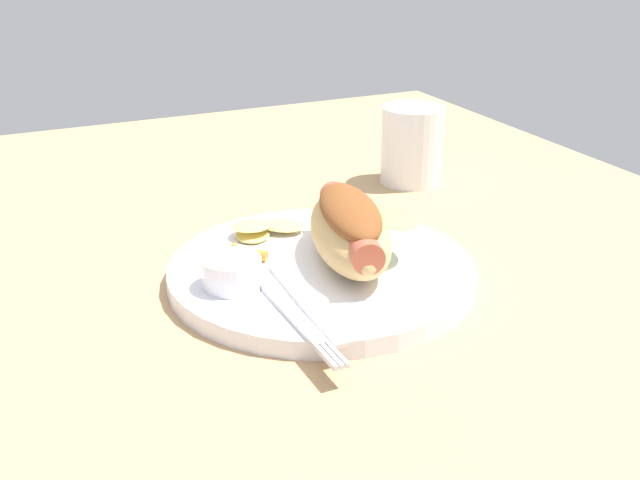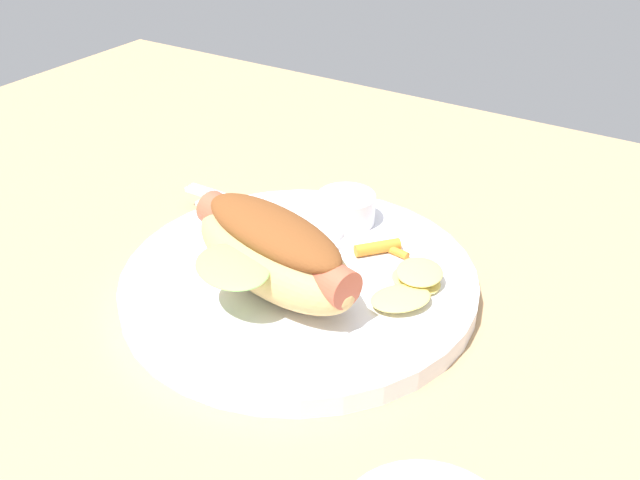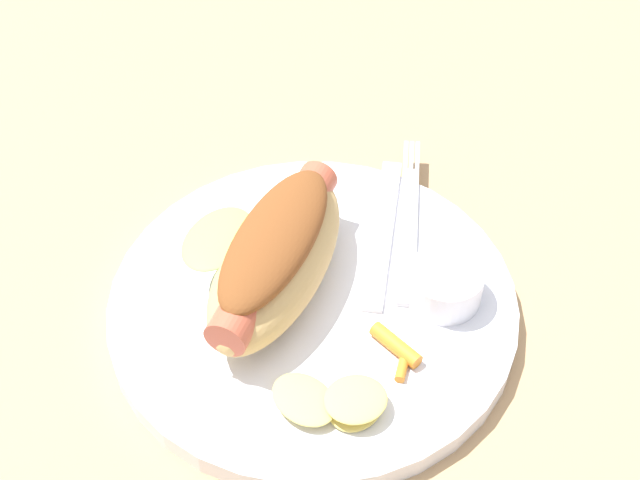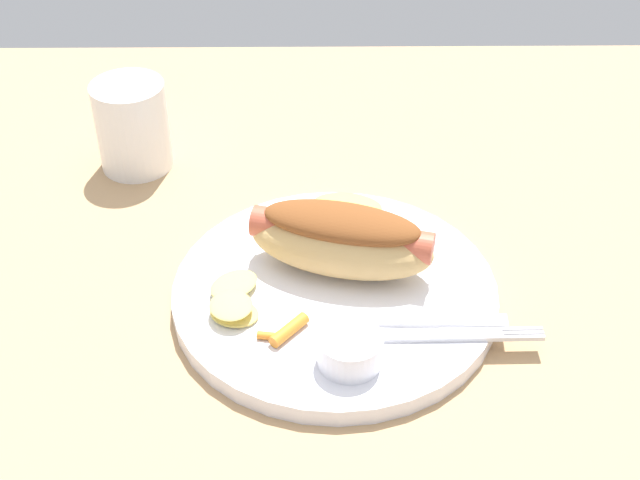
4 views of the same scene
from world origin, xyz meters
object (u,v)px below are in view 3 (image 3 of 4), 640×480
sauce_ramekin (445,285)px  knife (383,232)px  fork (409,221)px  plate (313,305)px  hot_dog (280,256)px  carrot_garnish (397,349)px  chips_pile (337,401)px

sauce_ramekin → knife: bearing=-141.5°
fork → knife: same height
plate → fork: bearing=141.6°
sauce_ramekin → fork: size_ratio=0.30×
hot_dog → carrot_garnish: (4.52, 7.84, -2.73)cm
plate → knife: bearing=146.2°
sauce_ramekin → knife: (-5.40, -4.29, -1.07)cm
sauce_ramekin → chips_pile: size_ratio=0.61×
fork → carrot_garnish: 11.53cm
sauce_ramekin → hot_dog: bearing=-88.2°
plate → knife: size_ratio=1.87×
hot_dog → sauce_ramekin: size_ratio=3.40×
chips_pile → carrot_garnish: chips_pile is taller
plate → hot_dog: 4.57cm
sauce_ramekin → fork: bearing=-159.5°
hot_dog → fork: (-7.01, 8.16, -2.99)cm
hot_dog → knife: hot_dog is taller
plate → chips_pile: size_ratio=3.34×
sauce_ramekin → fork: (-6.68, -2.50, -1.05)cm
sauce_ramekin → knife: sauce_ramekin is taller
fork → knife: bearing=125.0°
sauce_ramekin → chips_pile: (9.12, -6.13, -0.60)cm
plate → knife: (-6.30, 4.22, 0.98)cm
sauce_ramekin → fork: 7.21cm
knife → carrot_garnish: (10.24, 1.47, 0.28)cm
plate → sauce_ramekin: (-0.91, 8.50, 2.05)cm
knife → fork: bearing=-51.9°
hot_dog → chips_pile: 10.21cm
carrot_garnish → fork: bearing=178.4°
plate → fork: size_ratio=1.65×
fork → plate: bearing=141.0°
knife → chips_pile: (14.52, -1.84, 0.47)cm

